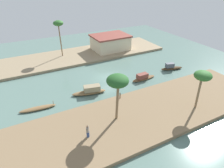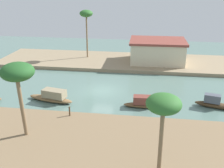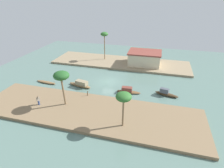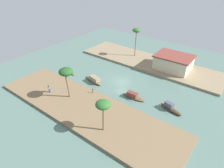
{
  "view_description": "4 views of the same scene",
  "coord_description": "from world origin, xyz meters",
  "px_view_note": "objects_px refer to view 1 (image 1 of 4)",
  "views": [
    {
      "loc": [
        -13.27,
        -27.36,
        16.02
      ],
      "look_at": [
        -0.79,
        -3.22,
        0.41
      ],
      "focal_mm": 30.88,
      "sensor_mm": 36.0,
      "label": 1
    },
    {
      "loc": [
        5.23,
        -28.68,
        12.02
      ],
      "look_at": [
        1.18,
        -0.27,
        1.0
      ],
      "focal_mm": 42.97,
      "sensor_mm": 36.0,
      "label": 2
    },
    {
      "loc": [
        10.18,
        -34.19,
        17.56
      ],
      "look_at": [
        1.45,
        -2.14,
        0.65
      ],
      "focal_mm": 29.31,
      "sensor_mm": 36.0,
      "label": 3
    },
    {
      "loc": [
        20.45,
        -30.44,
        21.92
      ],
      "look_at": [
        -0.13,
        -3.46,
        1.06
      ],
      "focal_mm": 31.65,
      "sensor_mm": 36.0,
      "label": 4
    }
  ],
  "objects_px": {
    "sampan_open_hull": "(38,108)",
    "person_on_near_bank": "(88,131)",
    "palm_tree_right_tall": "(58,25)",
    "riverside_building": "(110,42)",
    "palm_tree_left_near": "(118,82)",
    "sampan_with_red_awning": "(143,77)",
    "mooring_post": "(120,96)",
    "palm_tree_left_far": "(203,77)",
    "sampan_with_tall_canopy": "(171,67)",
    "sampan_near_left_bank": "(90,91)"
  },
  "relations": [
    {
      "from": "palm_tree_left_far",
      "to": "riverside_building",
      "type": "bearing_deg",
      "value": 89.58
    },
    {
      "from": "sampan_near_left_bank",
      "to": "riverside_building",
      "type": "relative_size",
      "value": 0.63
    },
    {
      "from": "sampan_with_tall_canopy",
      "to": "palm_tree_left_far",
      "type": "distance_m",
      "value": 13.31
    },
    {
      "from": "sampan_near_left_bank",
      "to": "sampan_with_red_awning",
      "type": "distance_m",
      "value": 9.83
    },
    {
      "from": "person_on_near_bank",
      "to": "mooring_post",
      "type": "height_order",
      "value": "person_on_near_bank"
    },
    {
      "from": "palm_tree_left_near",
      "to": "riverside_building",
      "type": "distance_m",
      "value": 25.49
    },
    {
      "from": "sampan_with_tall_canopy",
      "to": "palm_tree_left_near",
      "type": "distance_m",
      "value": 19.14
    },
    {
      "from": "palm_tree_left_near",
      "to": "sampan_near_left_bank",
      "type": "bearing_deg",
      "value": 94.01
    },
    {
      "from": "sampan_near_left_bank",
      "to": "palm_tree_left_near",
      "type": "height_order",
      "value": "palm_tree_left_near"
    },
    {
      "from": "sampan_open_hull",
      "to": "palm_tree_left_far",
      "type": "xyz_separation_m",
      "value": [
        18.83,
        -9.74,
        4.86
      ]
    },
    {
      "from": "palm_tree_left_near",
      "to": "palm_tree_right_tall",
      "type": "xyz_separation_m",
      "value": [
        -0.46,
        24.02,
        1.42
      ]
    },
    {
      "from": "sampan_near_left_bank",
      "to": "palm_tree_left_far",
      "type": "relative_size",
      "value": 1.0
    },
    {
      "from": "sampan_with_tall_canopy",
      "to": "sampan_near_left_bank",
      "type": "bearing_deg",
      "value": -162.8
    },
    {
      "from": "sampan_near_left_bank",
      "to": "riverside_building",
      "type": "bearing_deg",
      "value": 65.93
    },
    {
      "from": "sampan_near_left_bank",
      "to": "palm_tree_left_far",
      "type": "bearing_deg",
      "value": -30.57
    },
    {
      "from": "mooring_post",
      "to": "palm_tree_left_near",
      "type": "xyz_separation_m",
      "value": [
        -2.54,
        -3.75,
        4.78
      ]
    },
    {
      "from": "person_on_near_bank",
      "to": "palm_tree_left_near",
      "type": "xyz_separation_m",
      "value": [
        4.25,
        1.17,
        4.47
      ]
    },
    {
      "from": "mooring_post",
      "to": "sampan_with_tall_canopy",
      "type": "bearing_deg",
      "value": 18.59
    },
    {
      "from": "sampan_with_red_awning",
      "to": "mooring_post",
      "type": "bearing_deg",
      "value": -152.84
    },
    {
      "from": "palm_tree_left_far",
      "to": "riverside_building",
      "type": "xyz_separation_m",
      "value": [
        0.19,
        25.5,
        -2.87
      ]
    },
    {
      "from": "sampan_with_tall_canopy",
      "to": "person_on_near_bank",
      "type": "distance_m",
      "value": 22.76
    },
    {
      "from": "sampan_with_red_awning",
      "to": "mooring_post",
      "type": "distance_m",
      "value": 7.78
    },
    {
      "from": "person_on_near_bank",
      "to": "palm_tree_left_far",
      "type": "height_order",
      "value": "palm_tree_left_far"
    },
    {
      "from": "sampan_with_red_awning",
      "to": "person_on_near_bank",
      "type": "relative_size",
      "value": 2.98
    },
    {
      "from": "riverside_building",
      "to": "palm_tree_left_far",
      "type": "bearing_deg",
      "value": -91.4
    },
    {
      "from": "sampan_open_hull",
      "to": "mooring_post",
      "type": "distance_m",
      "value": 11.4
    },
    {
      "from": "person_on_near_bank",
      "to": "palm_tree_left_near",
      "type": "distance_m",
      "value": 6.28
    },
    {
      "from": "person_on_near_bank",
      "to": "palm_tree_left_far",
      "type": "relative_size",
      "value": 0.3
    },
    {
      "from": "sampan_open_hull",
      "to": "sampan_with_red_awning",
      "type": "relative_size",
      "value": 1.03
    },
    {
      "from": "sampan_open_hull",
      "to": "sampan_near_left_bank",
      "type": "relative_size",
      "value": 0.91
    },
    {
      "from": "sampan_with_tall_canopy",
      "to": "palm_tree_left_far",
      "type": "bearing_deg",
      "value": -103.78
    },
    {
      "from": "palm_tree_right_tall",
      "to": "riverside_building",
      "type": "height_order",
      "value": "palm_tree_right_tall"
    },
    {
      "from": "palm_tree_right_tall",
      "to": "sampan_near_left_bank",
      "type": "bearing_deg",
      "value": -90.25
    },
    {
      "from": "person_on_near_bank",
      "to": "palm_tree_right_tall",
      "type": "distance_m",
      "value": 26.14
    },
    {
      "from": "sampan_open_hull",
      "to": "riverside_building",
      "type": "height_order",
      "value": "riverside_building"
    },
    {
      "from": "sampan_open_hull",
      "to": "person_on_near_bank",
      "type": "relative_size",
      "value": 3.08
    },
    {
      "from": "sampan_open_hull",
      "to": "palm_tree_left_far",
      "type": "relative_size",
      "value": 0.91
    },
    {
      "from": "sampan_with_red_awning",
      "to": "person_on_near_bank",
      "type": "bearing_deg",
      "value": -149.54
    },
    {
      "from": "palm_tree_right_tall",
      "to": "riverside_building",
      "type": "bearing_deg",
      "value": -5.86
    },
    {
      "from": "palm_tree_right_tall",
      "to": "sampan_with_red_awning",
      "type": "bearing_deg",
      "value": -59.3
    },
    {
      "from": "mooring_post",
      "to": "palm_tree_left_far",
      "type": "distance_m",
      "value": 11.0
    },
    {
      "from": "sampan_with_tall_canopy",
      "to": "palm_tree_left_far",
      "type": "height_order",
      "value": "palm_tree_left_far"
    },
    {
      "from": "sampan_with_red_awning",
      "to": "sampan_open_hull",
      "type": "bearing_deg",
      "value": 179.12
    },
    {
      "from": "palm_tree_left_near",
      "to": "mooring_post",
      "type": "bearing_deg",
      "value": 55.9
    },
    {
      "from": "person_on_near_bank",
      "to": "palm_tree_left_far",
      "type": "bearing_deg",
      "value": -66.78
    },
    {
      "from": "palm_tree_right_tall",
      "to": "sampan_open_hull",
      "type": "bearing_deg",
      "value": -114.97
    },
    {
      "from": "sampan_open_hull",
      "to": "riverside_building",
      "type": "relative_size",
      "value": 0.58
    },
    {
      "from": "sampan_near_left_bank",
      "to": "person_on_near_bank",
      "type": "distance_m",
      "value": 9.5
    },
    {
      "from": "palm_tree_right_tall",
      "to": "mooring_post",
      "type": "bearing_deg",
      "value": -81.58
    },
    {
      "from": "mooring_post",
      "to": "riverside_building",
      "type": "xyz_separation_m",
      "value": [
        8.14,
        19.12,
        1.25
      ]
    }
  ]
}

